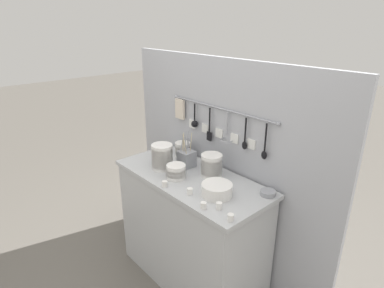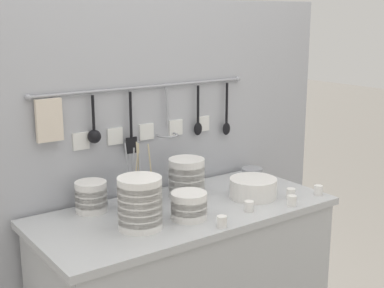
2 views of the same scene
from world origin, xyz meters
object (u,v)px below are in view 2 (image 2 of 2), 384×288
(steel_mixing_bowl, at_px, (252,171))
(cup_front_right, at_px, (318,190))
(plate_stack, at_px, (253,188))
(cup_mid_row, at_px, (292,201))
(cup_centre, at_px, (249,206))
(cup_back_right, at_px, (222,221))
(cup_front_left, at_px, (291,193))
(bowl_stack_wide_centre, at_px, (187,178))
(bowl_stack_nested_right, at_px, (140,203))
(bowl_stack_back_corner, at_px, (91,197))
(bowl_stack_tall_left, at_px, (189,206))
(cutlery_caddy, at_px, (141,194))

(steel_mixing_bowl, distance_m, cup_front_right, 0.40)
(plate_stack, bearing_deg, cup_front_right, -30.13)
(plate_stack, relative_size, cup_mid_row, 4.74)
(cup_mid_row, height_order, cup_centre, same)
(cup_mid_row, height_order, cup_back_right, same)
(cup_front_left, height_order, cup_mid_row, same)
(bowl_stack_wide_centre, xyz_separation_m, cup_front_right, (0.48, -0.32, -0.06))
(bowl_stack_nested_right, bearing_deg, cup_back_right, -33.82)
(bowl_stack_back_corner, xyz_separation_m, cup_centre, (0.51, -0.37, -0.04))
(plate_stack, height_order, cup_back_right, plate_stack)
(bowl_stack_tall_left, relative_size, cup_front_left, 3.26)
(plate_stack, bearing_deg, cup_front_left, -40.91)
(steel_mixing_bowl, xyz_separation_m, cup_front_left, (-0.10, -0.36, 0.01))
(bowl_stack_nested_right, xyz_separation_m, cutlery_caddy, (0.10, 0.16, -0.03))
(bowl_stack_nested_right, height_order, cup_mid_row, bowl_stack_nested_right)
(cup_front_left, relative_size, cup_front_right, 1.00)
(plate_stack, height_order, steel_mixing_bowl, plate_stack)
(bowl_stack_back_corner, height_order, cup_back_right, bowl_stack_back_corner)
(bowl_stack_nested_right, relative_size, cup_mid_row, 4.53)
(cutlery_caddy, xyz_separation_m, cup_front_right, (0.72, -0.29, -0.05))
(bowl_stack_tall_left, xyz_separation_m, cup_front_right, (0.62, -0.10, -0.03))
(bowl_stack_wide_centre, relative_size, cutlery_caddy, 0.60)
(bowl_stack_nested_right, distance_m, plate_stack, 0.57)
(cup_front_left, relative_size, cup_back_right, 1.00)
(plate_stack, relative_size, cutlery_caddy, 0.73)
(bowl_stack_tall_left, bearing_deg, bowl_stack_wide_centre, 56.84)
(plate_stack, xyz_separation_m, cup_mid_row, (0.06, -0.17, -0.02))
(cup_front_right, bearing_deg, bowl_stack_nested_right, 171.04)
(cup_back_right, bearing_deg, steel_mixing_bowl, 39.04)
(cup_front_right, relative_size, cup_back_right, 1.00)
(bowl_stack_tall_left, distance_m, cup_mid_row, 0.45)
(bowl_stack_nested_right, height_order, bowl_stack_tall_left, bowl_stack_nested_right)
(bowl_stack_back_corner, bearing_deg, steel_mixing_bowl, 0.34)
(plate_stack, xyz_separation_m, steel_mixing_bowl, (0.22, 0.25, -0.03))
(steel_mixing_bowl, distance_m, cup_front_left, 0.37)
(bowl_stack_tall_left, bearing_deg, plate_stack, 6.69)
(bowl_stack_back_corner, relative_size, cup_centre, 2.96)
(bowl_stack_wide_centre, bearing_deg, cup_front_right, -33.95)
(bowl_stack_back_corner, height_order, plate_stack, bowl_stack_back_corner)
(bowl_stack_nested_right, distance_m, steel_mixing_bowl, 0.84)
(bowl_stack_nested_right, relative_size, plate_stack, 0.95)
(cup_front_left, bearing_deg, steel_mixing_bowl, 74.44)
(bowl_stack_wide_centre, height_order, cup_front_right, bowl_stack_wide_centre)
(bowl_stack_back_corner, xyz_separation_m, steel_mixing_bowl, (0.86, 0.01, -0.05))
(bowl_stack_tall_left, xyz_separation_m, cup_front_left, (0.49, -0.06, -0.03))
(bowl_stack_back_corner, relative_size, cutlery_caddy, 0.45)
(cup_centre, xyz_separation_m, cup_back_right, (-0.19, -0.06, 0.00))
(steel_mixing_bowl, bearing_deg, cup_front_left, -105.56)
(cutlery_caddy, xyz_separation_m, cup_mid_row, (0.53, -0.32, -0.05))
(bowl_stack_nested_right, xyz_separation_m, steel_mixing_bowl, (0.79, 0.27, -0.08))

